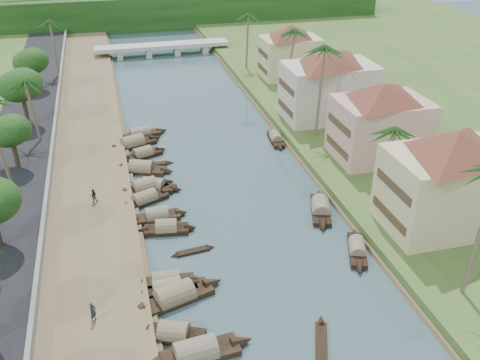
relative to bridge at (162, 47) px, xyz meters
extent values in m
plane|color=#3A5158|center=(0.00, -72.00, -1.72)|extent=(220.00, 220.00, 0.00)
cube|color=brown|center=(-16.00, -52.00, -1.32)|extent=(10.00, 180.00, 0.80)
cube|color=#365522|center=(19.00, -52.00, -1.12)|extent=(16.00, 180.00, 1.20)
cube|color=black|center=(-24.50, -52.00, -1.02)|extent=(8.00, 180.00, 1.40)
cube|color=slate|center=(-20.20, -52.00, -0.37)|extent=(0.40, 180.00, 1.10)
cube|color=black|center=(0.00, 23.00, 2.28)|extent=(120.00, 4.00, 8.00)
cube|color=black|center=(0.00, 28.00, 2.28)|extent=(120.00, 4.00, 8.00)
cube|color=black|center=(0.00, 33.00, 2.28)|extent=(120.00, 4.00, 8.00)
cube|color=#AFAFA4|center=(0.00, 0.00, 0.28)|extent=(28.00, 4.00, 0.80)
cube|color=#AFAFA4|center=(-9.00, 0.00, -0.82)|extent=(1.20, 3.50, 1.80)
cube|color=#AFAFA4|center=(-3.00, 0.00, -0.82)|extent=(1.20, 3.50, 1.80)
cube|color=#AFAFA4|center=(3.00, 0.00, -0.82)|extent=(1.20, 3.50, 1.80)
cube|color=#AFAFA4|center=(9.00, 0.00, -0.82)|extent=(1.20, 3.50, 1.80)
cube|color=tan|center=(19.00, -74.00, 3.48)|extent=(12.00, 8.00, 8.00)
pyramid|color=brown|center=(19.00, -74.00, 8.58)|extent=(14.85, 14.85, 2.20)
cube|color=#453220|center=(12.95, -74.00, 1.48)|extent=(0.10, 6.40, 0.90)
cube|color=#453220|center=(12.95, -74.00, 4.68)|extent=(0.10, 6.40, 0.90)
cube|color=tan|center=(20.00, -58.00, 3.23)|extent=(11.00, 8.00, 7.50)
pyramid|color=brown|center=(20.00, -58.00, 8.08)|extent=(14.11, 14.11, 2.20)
cube|color=#453220|center=(14.45, -58.00, 1.35)|extent=(0.10, 6.40, 0.90)
cube|color=#453220|center=(14.45, -58.00, 4.35)|extent=(0.10, 6.40, 0.90)
cube|color=beige|center=(19.00, -44.00, 3.48)|extent=(13.00, 8.00, 8.00)
pyramid|color=brown|center=(19.00, -44.00, 8.58)|extent=(15.59, 15.59, 2.20)
cube|color=#453220|center=(12.45, -44.00, 1.48)|extent=(0.10, 6.40, 0.90)
cube|color=#453220|center=(12.45, -44.00, 4.68)|extent=(0.10, 6.40, 0.90)
cube|color=tan|center=(20.00, -24.00, 2.98)|extent=(10.00, 7.00, 7.00)
pyramid|color=brown|center=(20.00, -24.00, 7.58)|extent=(12.62, 12.62, 2.20)
cube|color=#453220|center=(14.95, -24.00, 1.23)|extent=(0.10, 5.60, 0.90)
cube|color=#453220|center=(14.95, -24.00, 4.03)|extent=(0.10, 5.60, 0.90)
cube|color=black|center=(-8.19, -84.12, -1.52)|extent=(6.90, 2.77, 0.70)
cone|color=black|center=(-4.48, -83.73, -1.44)|extent=(2.11, 2.07, 2.10)
cylinder|color=gray|center=(-8.19, -84.12, -1.14)|extent=(5.33, 2.69, 2.18)
cube|color=black|center=(-9.53, -81.68, -1.52)|extent=(5.21, 3.59, 0.70)
cone|color=black|center=(-7.03, -82.78, -1.44)|extent=(1.95, 2.02, 1.74)
cone|color=black|center=(-12.03, -80.57, -1.44)|extent=(1.95, 2.02, 1.74)
cylinder|color=olive|center=(-9.53, -81.68, -1.14)|extent=(4.18, 3.18, 1.82)
cube|color=black|center=(-8.81, -77.39, -1.52)|extent=(7.12, 4.01, 0.70)
cone|color=black|center=(-5.19, -76.29, -1.44)|extent=(2.42, 2.40, 2.13)
cone|color=black|center=(-12.42, -78.49, -1.44)|extent=(2.42, 2.40, 2.13)
cylinder|color=olive|center=(-8.81, -77.39, -1.14)|extent=(5.61, 3.63, 2.21)
cube|color=black|center=(-9.30, -76.23, -1.52)|extent=(5.35, 2.12, 0.70)
cone|color=black|center=(-6.41, -75.98, -1.44)|extent=(1.63, 1.63, 1.67)
cone|color=black|center=(-12.19, -76.49, -1.44)|extent=(1.63, 1.63, 1.67)
cylinder|color=gray|center=(-9.30, -76.23, -1.14)|extent=(4.12, 2.08, 1.73)
cube|color=black|center=(-9.27, -75.19, -1.52)|extent=(5.16, 2.17, 0.70)
cone|color=black|center=(-6.49, -75.46, -1.44)|extent=(1.60, 1.66, 1.69)
cone|color=black|center=(-12.04, -74.93, -1.44)|extent=(1.60, 1.66, 1.69)
cylinder|color=olive|center=(-9.27, -75.19, -1.14)|extent=(3.99, 2.13, 1.77)
cube|color=black|center=(-8.12, -66.69, -1.52)|extent=(4.77, 2.42, 0.70)
cone|color=black|center=(-5.61, -67.07, -1.44)|extent=(1.57, 1.77, 1.73)
cone|color=black|center=(-10.62, -66.31, -1.44)|extent=(1.57, 1.77, 1.73)
cylinder|color=olive|center=(-8.12, -66.69, -1.14)|extent=(3.72, 2.33, 1.83)
cube|color=black|center=(-8.79, -64.08, -1.52)|extent=(5.01, 2.01, 0.70)
cone|color=black|center=(-6.05, -63.95, -1.44)|extent=(1.52, 1.66, 1.75)
cone|color=black|center=(-11.53, -64.22, -1.44)|extent=(1.52, 1.66, 1.75)
cylinder|color=gray|center=(-8.79, -64.08, -1.14)|extent=(3.85, 2.02, 1.84)
cube|color=black|center=(-9.69, -60.22, -1.52)|extent=(5.67, 3.76, 0.70)
cone|color=black|center=(-6.92, -59.00, -1.44)|extent=(2.05, 2.04, 1.72)
cone|color=black|center=(-12.45, -61.45, -1.44)|extent=(2.05, 2.04, 1.72)
cylinder|color=olive|center=(-9.69, -60.22, -1.14)|extent=(4.52, 3.31, 1.78)
cube|color=black|center=(-9.45, -57.52, -1.52)|extent=(5.78, 3.39, 0.70)
cone|color=black|center=(-6.53, -56.73, -1.44)|extent=(2.02, 2.18, 2.00)
cone|color=black|center=(-12.37, -58.32, -1.44)|extent=(2.02, 2.18, 2.00)
cylinder|color=olive|center=(-9.45, -57.52, -1.14)|extent=(4.57, 3.13, 2.11)
cube|color=black|center=(-8.40, -57.24, -1.52)|extent=(5.43, 3.99, 0.70)
cone|color=black|center=(-5.82, -58.68, -1.44)|extent=(2.02, 1.99, 1.60)
cone|color=black|center=(-10.99, -55.79, -1.44)|extent=(2.02, 1.99, 1.60)
cylinder|color=gray|center=(-8.40, -57.24, -1.14)|extent=(4.36, 3.43, 1.65)
cube|color=black|center=(-9.35, -52.60, -1.52)|extent=(6.32, 4.07, 0.70)
cone|color=black|center=(-6.25, -53.85, -1.44)|extent=(2.27, 2.29, 1.97)
cone|color=black|center=(-12.45, -51.36, -1.44)|extent=(2.27, 2.29, 1.97)
cylinder|color=olive|center=(-9.35, -52.60, -1.14)|extent=(5.03, 3.61, 2.05)
cube|color=black|center=(-8.79, -48.45, -1.52)|extent=(5.27, 3.37, 0.70)
cone|color=black|center=(-6.20, -47.46, -1.44)|extent=(1.90, 1.96, 1.70)
cone|color=black|center=(-11.38, -49.43, -1.44)|extent=(1.90, 1.96, 1.70)
cylinder|color=olive|center=(-8.79, -48.45, -1.14)|extent=(4.20, 3.02, 1.78)
cube|color=black|center=(-8.52, -41.70, -1.52)|extent=(6.16, 2.78, 0.70)
cone|color=black|center=(-5.28, -41.05, -1.44)|extent=(1.94, 1.79, 1.68)
cone|color=black|center=(-11.76, -42.34, -1.44)|extent=(1.94, 1.79, 1.68)
cylinder|color=gray|center=(-8.52, -41.70, -1.14)|extent=(4.79, 2.58, 1.72)
cube|color=black|center=(-9.80, -44.75, -1.52)|extent=(6.60, 4.08, 0.70)
cone|color=black|center=(-6.53, -43.55, -1.44)|extent=(2.33, 2.35, 2.04)
cone|color=black|center=(-13.08, -45.96, -1.44)|extent=(2.33, 2.35, 2.04)
cylinder|color=olive|center=(-9.80, -44.75, -1.14)|extent=(5.24, 3.65, 2.13)
cube|color=black|center=(9.44, -74.96, -1.52)|extent=(3.38, 5.67, 0.70)
cone|color=black|center=(10.51, -72.12, -1.44)|extent=(1.86, 1.94, 1.58)
cone|color=black|center=(8.36, -77.81, -1.44)|extent=(1.86, 1.94, 1.58)
cylinder|color=gray|center=(9.44, -74.96, -1.14)|extent=(2.99, 4.48, 1.62)
cube|color=black|center=(8.81, -67.10, -1.52)|extent=(3.76, 6.45, 0.70)
cone|color=black|center=(9.87, -63.86, -1.44)|extent=(2.22, 2.22, 1.95)
cone|color=black|center=(7.75, -70.35, -1.44)|extent=(2.22, 2.22, 1.95)
cylinder|color=gray|center=(8.81, -67.10, -1.14)|extent=(3.39, 5.10, 2.03)
cube|color=black|center=(9.77, -48.06, -1.52)|extent=(1.97, 5.35, 0.70)
cone|color=black|center=(10.03, -45.16, -1.44)|extent=(1.48, 1.60, 1.52)
cone|color=black|center=(9.51, -50.96, -1.44)|extent=(1.48, 1.60, 1.52)
cylinder|color=gray|center=(9.77, -48.06, -1.14)|extent=(1.92, 4.13, 1.56)
cube|color=black|center=(1.41, -85.55, -1.62)|extent=(2.70, 5.03, 0.35)
cone|color=black|center=(2.45, -82.91, -1.62)|extent=(1.32, 1.51, 0.92)
cube|color=black|center=(-6.10, -70.87, -1.62)|extent=(3.40, 1.15, 0.35)
cone|color=black|center=(-4.24, -70.63, -1.62)|extent=(0.92, 0.84, 0.74)
cone|color=black|center=(-7.95, -71.10, -1.62)|extent=(0.92, 0.84, 0.74)
cube|color=black|center=(-8.05, -51.11, -1.62)|extent=(4.38, 1.02, 0.35)
cone|color=black|center=(-5.60, -51.19, -1.62)|extent=(1.12, 0.91, 0.87)
cone|color=black|center=(-10.49, -51.03, -1.62)|extent=(1.12, 0.91, 0.87)
cylinder|color=#75614E|center=(15.00, -83.73, 5.56)|extent=(0.91, 0.36, 12.16)
cylinder|color=#75614E|center=(16.00, -67.06, 3.47)|extent=(1.21, 0.36, 7.98)
sphere|color=#1D4E1A|center=(16.00, -67.06, 7.30)|extent=(3.20, 3.20, 3.20)
cylinder|color=#75614E|center=(15.00, -49.95, 5.74)|extent=(0.80, 0.36, 12.53)
sphere|color=#1D4E1A|center=(15.00, -49.95, 11.75)|extent=(3.20, 3.20, 3.20)
cylinder|color=#75614E|center=(16.00, -34.14, 4.93)|extent=(1.70, 0.36, 10.87)
sphere|color=#1D4E1A|center=(16.00, -34.14, 10.17)|extent=(3.20, 3.20, 3.20)
cylinder|color=#75614E|center=(-24.00, -56.43, 5.35)|extent=(1.58, 0.36, 11.32)
cylinder|color=#75614E|center=(-22.00, -42.57, 3.91)|extent=(0.86, 0.36, 8.46)
sphere|color=#1D4E1A|center=(-22.00, -42.57, 7.96)|extent=(3.20, 3.20, 3.20)
cylinder|color=#75614E|center=(14.00, -16.67, 4.44)|extent=(0.70, 0.36, 9.93)
sphere|color=#1D4E1A|center=(14.00, -16.67, 9.20)|extent=(3.20, 3.20, 3.20)
cylinder|color=#75614E|center=(-20.50, -13.37, 4.55)|extent=(0.54, 0.36, 9.75)
sphere|color=#1D4E1A|center=(-20.50, -13.37, 9.22)|extent=(3.20, 3.20, 3.20)
cylinder|color=#413425|center=(-24.00, -50.18, 1.29)|extent=(0.60, 0.60, 3.30)
ellipsoid|color=black|center=(-24.00, -50.18, 4.44)|extent=(4.37, 4.37, 3.60)
cylinder|color=#413425|center=(-24.00, -35.94, 1.61)|extent=(0.60, 0.60, 3.95)
ellipsoid|color=black|center=(-24.00, -35.94, 5.39)|extent=(5.43, 5.43, 4.46)
cylinder|color=#413425|center=(-24.00, -20.35, 1.26)|extent=(0.60, 0.60, 3.23)
ellipsoid|color=black|center=(-24.00, -20.35, 4.35)|extent=(5.02, 5.02, 4.12)
cylinder|color=#413425|center=(24.00, -42.50, 1.07)|extent=(0.60, 0.60, 3.27)
ellipsoid|color=black|center=(24.00, -42.50, 4.20)|extent=(4.62, 4.62, 3.80)
imported|color=#25272C|center=(-15.53, -78.96, -0.03)|extent=(0.73, 0.77, 1.78)
imported|color=#312B22|center=(-15.20, -60.07, -0.10)|extent=(0.84, 0.67, 1.64)
camera|label=1|loc=(-12.25, -113.13, 29.68)|focal=40.00mm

